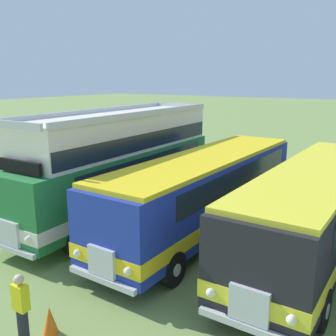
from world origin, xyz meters
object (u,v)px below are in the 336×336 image
object	(u,v)px
bus_second_in_row	(207,187)
cone_near_end	(50,320)
marshal_person	(22,310)
bus_third_in_row	(316,205)
bus_first_in_row	(122,161)

from	to	relation	value
bus_second_in_row	cone_near_end	world-z (taller)	bus_second_in_row
marshal_person	bus_second_in_row	bearing A→B (deg)	87.46
bus_second_in_row	marshal_person	xyz separation A→B (m)	(-0.36, -8.03, -0.87)
bus_second_in_row	bus_third_in_row	distance (m)	3.93
bus_second_in_row	bus_third_in_row	xyz separation A→B (m)	(3.92, 0.14, -0.00)
bus_first_in_row	bus_second_in_row	world-z (taller)	bus_first_in_row
bus_first_in_row	cone_near_end	distance (m)	8.35
bus_first_in_row	bus_second_in_row	distance (m)	3.98
bus_first_in_row	bus_second_in_row	size ratio (longest dim) A/B	0.97
bus_first_in_row	bus_third_in_row	size ratio (longest dim) A/B	0.98
bus_first_in_row	bus_second_in_row	xyz separation A→B (m)	(3.93, 0.22, -0.60)
bus_third_in_row	marshal_person	size ratio (longest dim) A/B	6.55
bus_second_in_row	marshal_person	bearing A→B (deg)	-92.54
bus_second_in_row	marshal_person	world-z (taller)	bus_second_in_row
bus_first_in_row	marshal_person	size ratio (longest dim) A/B	6.43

